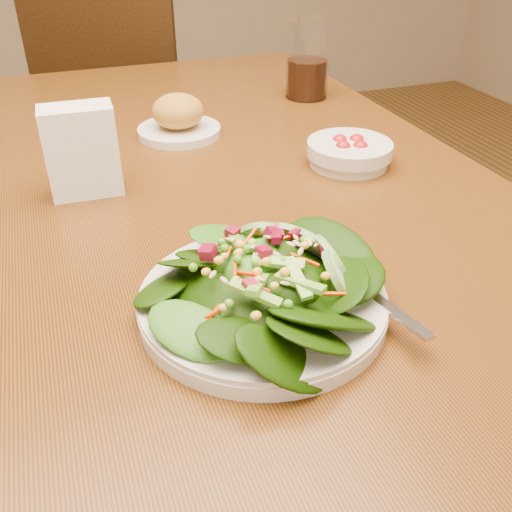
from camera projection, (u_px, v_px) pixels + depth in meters
name	position (u px, v px, depth m)	size (l,w,h in m)	color
ground_plane	(213.00, 485.00, 1.28)	(5.00, 5.00, 0.00)	olive
dining_table	(196.00, 236.00, 0.92)	(0.90, 1.40, 0.75)	#603712
chair_far	(125.00, 121.00, 1.81)	(0.58, 0.58, 0.95)	black
salad_plate	(271.00, 287.00, 0.59)	(0.26, 0.26, 0.07)	silver
bread_plate	(178.00, 119.00, 1.01)	(0.15, 0.15, 0.07)	silver
tomato_bowl	(349.00, 152.00, 0.90)	(0.13, 0.13, 0.04)	silver
drinking_glass	(307.00, 65.00, 1.18)	(0.09, 0.09, 0.15)	silver
napkin_holder	(81.00, 149.00, 0.80)	(0.10, 0.06, 0.13)	white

